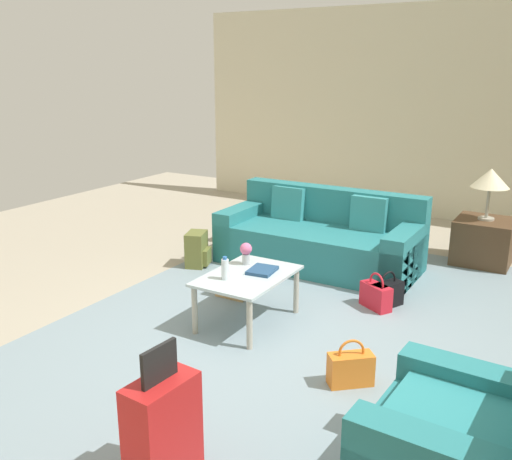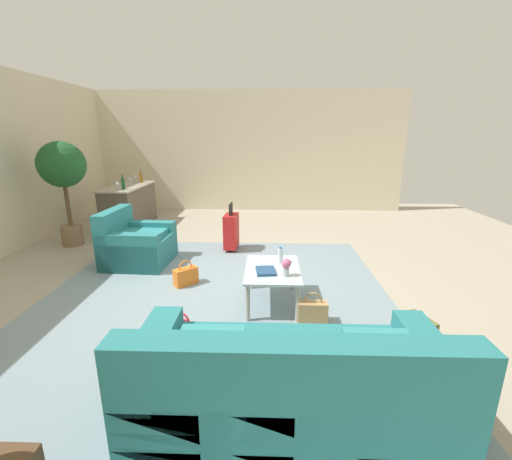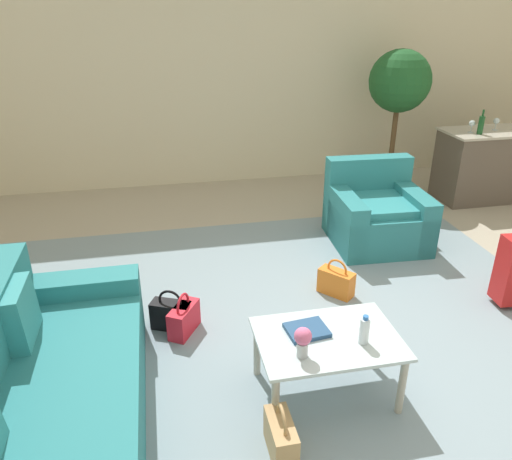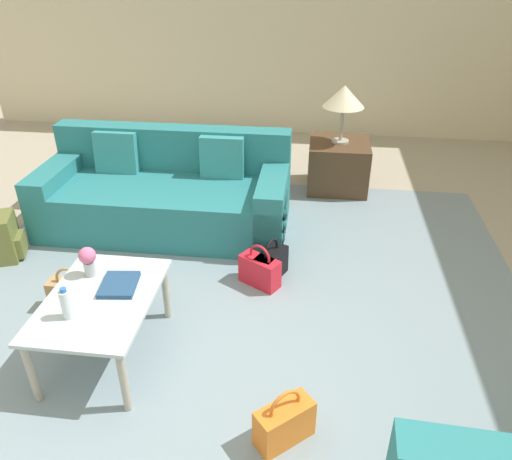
{
  "view_description": "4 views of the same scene",
  "coord_description": "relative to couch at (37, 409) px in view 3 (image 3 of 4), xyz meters",
  "views": [
    {
      "loc": [
        3.59,
        1.96,
        2.21
      ],
      "look_at": [
        0.03,
        -0.16,
        1.02
      ],
      "focal_mm": 40.0,
      "sensor_mm": 36.0,
      "label": 1
    },
    {
      "loc": [
        -4.2,
        -0.43,
        2.0
      ],
      "look_at": [
        -0.13,
        -0.3,
        0.86
      ],
      "focal_mm": 24.0,
      "sensor_mm": 36.0,
      "label": 2
    },
    {
      "loc": [
        -1.39,
        -3.0,
        2.45
      ],
      "look_at": [
        -0.8,
        -0.12,
        1.09
      ],
      "focal_mm": 35.0,
      "sensor_mm": 36.0,
      "label": 3
    },
    {
      "loc": [
        1.89,
        0.75,
        2.32
      ],
      "look_at": [
        -0.89,
        0.4,
        0.72
      ],
      "focal_mm": 35.0,
      "sensor_mm": 36.0,
      "label": 4
    }
  ],
  "objects": [
    {
      "name": "flower_vase",
      "position": [
        1.58,
        -0.05,
        0.29
      ],
      "size": [
        0.11,
        0.11,
        0.21
      ],
      "color": "#B2B7BC",
      "rests_on": "coffee_table"
    },
    {
      "name": "ground_plane",
      "position": [
        2.2,
        0.6,
        -0.29
      ],
      "size": [
        12.0,
        12.0,
        0.0
      ],
      "primitive_type": "plane",
      "color": "#A89E89"
    },
    {
      "name": "handbag_tan",
      "position": [
        1.38,
        -0.34,
        -0.16
      ],
      "size": [
        0.14,
        0.32,
        0.36
      ],
      "color": "tan",
      "rests_on": "ground"
    },
    {
      "name": "area_rug",
      "position": [
        1.6,
        0.8,
        -0.29
      ],
      "size": [
        5.2,
        4.4,
        0.01
      ],
      "primitive_type": "cube",
      "color": "gray",
      "rests_on": "ground"
    },
    {
      "name": "coffee_table",
      "position": [
        1.8,
        0.1,
        0.1
      ],
      "size": [
        0.93,
        0.65,
        0.46
      ],
      "color": "silver",
      "rests_on": "ground"
    },
    {
      "name": "bar_console",
      "position": [
        5.3,
        3.2,
        0.18
      ],
      "size": [
        1.7,
        0.67,
        0.93
      ],
      "color": "brown",
      "rests_on": "ground"
    },
    {
      "name": "handbag_orange",
      "position": [
        2.3,
        1.28,
        -0.16
      ],
      "size": [
        0.32,
        0.33,
        0.36
      ],
      "color": "orange",
      "rests_on": "ground"
    },
    {
      "name": "armchair",
      "position": [
        3.1,
        2.27,
        0.0
      ],
      "size": [
        1.0,
        0.99,
        0.87
      ],
      "color": "teal",
      "rests_on": "ground"
    },
    {
      "name": "wine_glass_left_of_centre",
      "position": [
        5.1,
        3.22,
        0.74
      ],
      "size": [
        0.08,
        0.08,
        0.15
      ],
      "color": "silver",
      "rests_on": "bar_console"
    },
    {
      "name": "water_bottle",
      "position": [
        2.0,
        -0.0,
        0.26
      ],
      "size": [
        0.06,
        0.06,
        0.2
      ],
      "color": "silver",
      "rests_on": "coffee_table"
    },
    {
      "name": "wine_glass_leftmost",
      "position": [
        4.72,
        3.16,
        0.74
      ],
      "size": [
        0.08,
        0.08,
        0.15
      ],
      "color": "silver",
      "rests_on": "bar_console"
    },
    {
      "name": "handbag_red",
      "position": [
        0.91,
        0.98,
        -0.16
      ],
      "size": [
        0.28,
        0.35,
        0.36
      ],
      "color": "red",
      "rests_on": "ground"
    },
    {
      "name": "wall_back",
      "position": [
        2.2,
        4.66,
        1.26
      ],
      "size": [
        10.24,
        0.12,
        3.1
      ],
      "primitive_type": "cube",
      "color": "beige",
      "rests_on": "ground"
    },
    {
      "name": "wine_bottle_green",
      "position": [
        4.79,
        3.07,
        0.75
      ],
      "size": [
        0.07,
        0.07,
        0.3
      ],
      "color": "#194C23",
      "rests_on": "bar_console"
    },
    {
      "name": "coffee_table_book",
      "position": [
        1.68,
        0.18,
        0.18
      ],
      "size": [
        0.29,
        0.25,
        0.03
      ],
      "primitive_type": "cube",
      "rotation": [
        0.0,
        0.0,
        0.12
      ],
      "color": "navy",
      "rests_on": "coffee_table"
    },
    {
      "name": "handbag_black",
      "position": [
        0.81,
        1.06,
        -0.16
      ],
      "size": [
        0.35,
        0.26,
        0.36
      ],
      "color": "black",
      "rests_on": "ground"
    },
    {
      "name": "potted_ficus",
      "position": [
        4.0,
        3.8,
        1.08
      ],
      "size": [
        0.81,
        0.81,
        1.89
      ],
      "color": "#84664C",
      "rests_on": "ground"
    },
    {
      "name": "couch",
      "position": [
        0.0,
        0.0,
        0.0
      ],
      "size": [
        0.99,
        2.24,
        0.85
      ],
      "color": "teal",
      "rests_on": "ground"
    }
  ]
}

